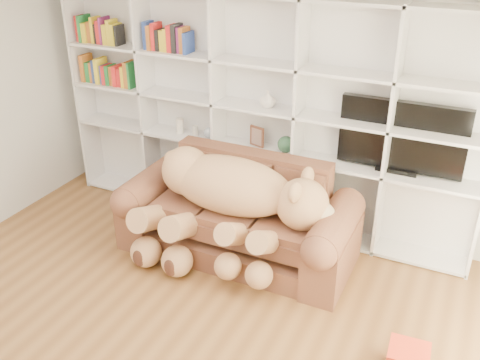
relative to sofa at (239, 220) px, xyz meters
The scene contains 13 objects.
floor 1.71m from the sofa, 93.16° to the right, with size 5.00×5.00×0.00m, color brown.
wall_back 1.30m from the sofa, 96.28° to the left, with size 5.00×0.02×2.70m, color silver.
bookshelf 1.22m from the sofa, 115.48° to the left, with size 4.43×0.35×2.40m.
sofa is the anchor object (origin of this frame).
teddy_bear 0.37m from the sofa, 99.24° to the right, with size 1.81×0.96×1.05m.
throw_pillow 0.73m from the sofa, 166.15° to the left, with size 0.37×0.12×0.37m, color #4F0D1F.
tv 1.72m from the sofa, 27.45° to the left, with size 1.15×0.18×0.68m.
picture_frame 0.90m from the sofa, 98.60° to the left, with size 0.17×0.03×0.21m, color #542D1D.
green_vase 0.90m from the sofa, 70.83° to the left, with size 0.17×0.17×0.17m, color #2E593A.
figurine_tall 1.34m from the sofa, 147.93° to the left, with size 0.08×0.08×0.17m, color beige.
figurine_short 1.19m from the sofa, 142.28° to the left, with size 0.07×0.07×0.11m, color beige.
snow_globe 1.08m from the sofa, 135.91° to the left, with size 0.11×0.11×0.11m, color silver.
shelf_vase 1.22m from the sofa, 88.84° to the left, with size 0.16×0.16×0.17m, color silver.
Camera 1 is at (2.02, -2.38, 3.06)m, focal length 40.00 mm.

